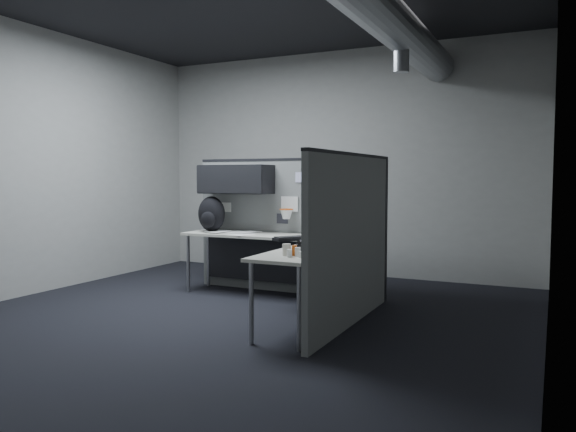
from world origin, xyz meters
The scene contains 12 objects.
room centered at (0.56, 0.00, 2.10)m, with size 5.62×5.62×3.22m.
partition_back centered at (-0.25, 1.23, 1.00)m, with size 2.44×0.42×1.63m.
partition_right centered at (1.10, 0.22, 0.82)m, with size 0.07×2.23×1.63m.
desk centered at (0.15, 0.70, 0.61)m, with size 2.31×2.11×0.73m.
monitor centered at (0.79, 0.93, 0.99)m, with size 0.62×0.62×0.50m.
keyboard centered at (0.33, 0.60, 0.75)m, with size 0.42×0.47×0.04m.
mouse centered at (0.76, 0.25, 0.75)m, with size 0.26×0.25×0.04m.
phone centered at (0.76, -0.08, 0.76)m, with size 0.21×0.22×0.09m.
bottles centered at (0.85, -0.53, 0.77)m, with size 0.16×0.17×0.09m.
cup centered at (0.76, -0.51, 0.78)m, with size 0.07×0.07×0.10m, color beige.
papers centered at (-0.68, 0.98, 0.74)m, with size 0.72×0.54×0.01m.
backpack centered at (-0.99, 0.98, 0.94)m, with size 0.37×0.34×0.44m.
Camera 1 is at (2.83, -4.83, 1.41)m, focal length 35.00 mm.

